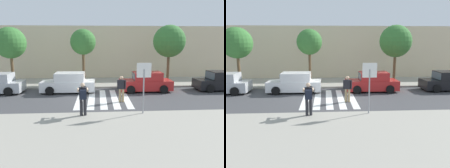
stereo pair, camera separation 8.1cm
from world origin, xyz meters
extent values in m
plane|color=#424244|center=(0.00, 0.00, 0.00)|extent=(120.00, 120.00, 0.00)
cube|color=#9E998C|center=(0.00, -6.20, 0.07)|extent=(60.00, 6.00, 0.14)
cube|color=#9E998C|center=(0.00, 6.00, 0.07)|extent=(60.00, 4.80, 0.14)
cube|color=beige|center=(0.00, 10.40, 2.75)|extent=(56.00, 4.00, 5.51)
cube|color=silver|center=(-1.60, 0.20, 0.00)|extent=(0.44, 5.20, 0.01)
cube|color=silver|center=(-0.80, 0.20, 0.00)|extent=(0.44, 5.20, 0.01)
cube|color=silver|center=(0.00, 0.20, 0.00)|extent=(0.44, 5.20, 0.01)
cube|color=silver|center=(0.80, 0.20, 0.00)|extent=(0.44, 5.20, 0.01)
cube|color=silver|center=(1.60, 0.20, 0.00)|extent=(0.44, 5.20, 0.01)
cylinder|color=gray|center=(2.04, -3.54, 1.32)|extent=(0.07, 0.07, 2.36)
cube|color=white|center=(2.04, -3.52, 2.45)|extent=(0.76, 0.03, 0.76)
cube|color=red|center=(2.04, -3.51, 2.45)|extent=(0.66, 0.02, 0.66)
cylinder|color=#232328|center=(-1.22, -3.69, 0.58)|extent=(0.15, 0.15, 0.88)
cylinder|color=#232328|center=(-1.02, -3.68, 0.58)|extent=(0.15, 0.15, 0.88)
cube|color=black|center=(-1.12, -3.69, 1.32)|extent=(0.40, 0.28, 0.60)
sphere|color=beige|center=(-1.12, -3.69, 1.75)|extent=(0.23, 0.23, 0.23)
cylinder|color=beige|center=(-1.38, -3.49, 1.46)|extent=(0.16, 0.59, 0.10)
cylinder|color=beige|center=(-0.91, -3.44, 1.46)|extent=(0.16, 0.59, 0.10)
cube|color=black|center=(-1.16, -3.29, 1.49)|extent=(0.15, 0.11, 0.10)
cube|color=black|center=(-1.10, -3.91, 1.30)|extent=(0.34, 0.23, 0.48)
cylinder|color=tan|center=(1.09, -0.72, 0.44)|extent=(0.15, 0.15, 0.88)
cylinder|color=tan|center=(1.28, -0.77, 0.44)|extent=(0.15, 0.15, 0.88)
cube|color=black|center=(1.19, -0.75, 1.18)|extent=(0.43, 0.34, 0.60)
sphere|color=tan|center=(1.19, -0.75, 1.61)|extent=(0.23, 0.23, 0.23)
cylinder|color=black|center=(0.95, -0.68, 1.16)|extent=(0.10, 0.10, 0.58)
cylinder|color=black|center=(1.42, -0.81, 1.16)|extent=(0.10, 0.10, 0.58)
cube|color=slate|center=(-7.05, 2.30, 1.23)|extent=(0.10, 1.50, 0.51)
cylinder|color=black|center=(-6.90, 1.45, 0.32)|extent=(0.64, 0.22, 0.64)
cylinder|color=black|center=(-6.90, 3.15, 0.32)|extent=(0.64, 0.22, 0.64)
cube|color=white|center=(-2.65, 2.30, 0.53)|extent=(4.10, 1.70, 0.76)
cube|color=white|center=(-2.50, 2.30, 1.23)|extent=(2.20, 1.56, 0.64)
cube|color=slate|center=(-3.57, 2.30, 1.23)|extent=(0.10, 1.50, 0.54)
cube|color=slate|center=(-1.53, 2.30, 1.23)|extent=(0.10, 1.50, 0.51)
cylinder|color=black|center=(-3.92, 1.45, 0.32)|extent=(0.64, 0.22, 0.64)
cylinder|color=black|center=(-3.92, 3.15, 0.32)|extent=(0.64, 0.22, 0.64)
cylinder|color=black|center=(-1.38, 1.45, 0.32)|extent=(0.64, 0.22, 0.64)
cylinder|color=black|center=(-1.38, 3.15, 0.32)|extent=(0.64, 0.22, 0.64)
cube|color=red|center=(3.42, 2.30, 0.53)|extent=(4.10, 1.70, 0.76)
cube|color=red|center=(3.57, 2.30, 1.23)|extent=(2.20, 1.56, 0.64)
cube|color=slate|center=(2.50, 2.30, 1.23)|extent=(0.10, 1.50, 0.54)
cube|color=slate|center=(4.54, 2.30, 1.23)|extent=(0.10, 1.50, 0.51)
cylinder|color=black|center=(2.15, 1.45, 0.32)|extent=(0.64, 0.22, 0.64)
cylinder|color=black|center=(2.15, 3.15, 0.32)|extent=(0.64, 0.22, 0.64)
cylinder|color=black|center=(4.69, 1.45, 0.32)|extent=(0.64, 0.22, 0.64)
cylinder|color=black|center=(4.69, 3.15, 0.32)|extent=(0.64, 0.22, 0.64)
cube|color=black|center=(9.66, 2.30, 0.53)|extent=(4.10, 1.70, 0.76)
cube|color=black|center=(9.81, 2.30, 1.23)|extent=(2.20, 1.56, 0.64)
cube|color=slate|center=(8.74, 2.30, 1.23)|extent=(0.10, 1.50, 0.54)
cylinder|color=black|center=(8.39, 1.45, 0.32)|extent=(0.64, 0.22, 0.64)
cylinder|color=black|center=(8.39, 3.15, 0.32)|extent=(0.64, 0.22, 0.64)
cylinder|color=brown|center=(-7.53, 4.23, 1.58)|extent=(0.24, 0.24, 2.89)
sphere|color=#387533|center=(-7.53, 4.23, 3.80)|extent=(2.58, 2.58, 2.58)
cylinder|color=brown|center=(-1.61, 5.14, 1.67)|extent=(0.24, 0.24, 3.06)
sphere|color=#387533|center=(-1.61, 5.14, 3.88)|extent=(2.26, 2.26, 2.26)
cylinder|color=brown|center=(5.87, 4.28, 1.63)|extent=(0.24, 0.24, 2.97)
sphere|color=#387533|center=(5.87, 4.28, 3.94)|extent=(2.77, 2.77, 2.77)
camera|label=1|loc=(-0.36, -14.57, 3.90)|focal=35.00mm
camera|label=2|loc=(-0.27, -14.58, 3.90)|focal=35.00mm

